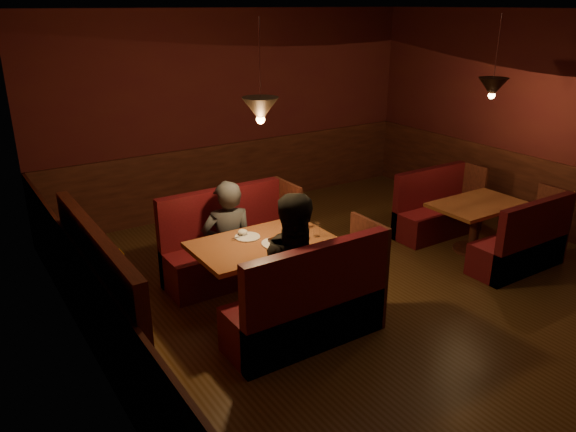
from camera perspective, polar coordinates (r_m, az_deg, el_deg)
room at (r=5.63m, az=8.95°, el=0.77°), size 6.02×7.02×2.92m
main_table at (r=5.65m, az=-2.42°, el=-4.13°), size 1.39×0.84×0.97m
main_bench_far at (r=6.39m, az=-5.90°, el=-3.55°), size 1.53×0.55×1.04m
main_bench_near at (r=5.19m, az=2.27°, el=-9.61°), size 1.53×0.55×1.04m
second_table at (r=7.38m, az=18.58°, el=0.04°), size 1.14×0.73×0.64m
second_bench_far at (r=7.87m, az=14.74°, el=0.26°), size 1.26×0.47×0.90m
second_bench_near at (r=7.10m, az=22.75°, el=-2.98°), size 1.26×0.47×0.90m
diner_a at (r=6.04m, az=-6.20°, el=-0.36°), size 0.65×0.51×1.57m
diner_b at (r=5.13m, az=1.20°, el=-3.28°), size 0.94×0.79×1.73m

